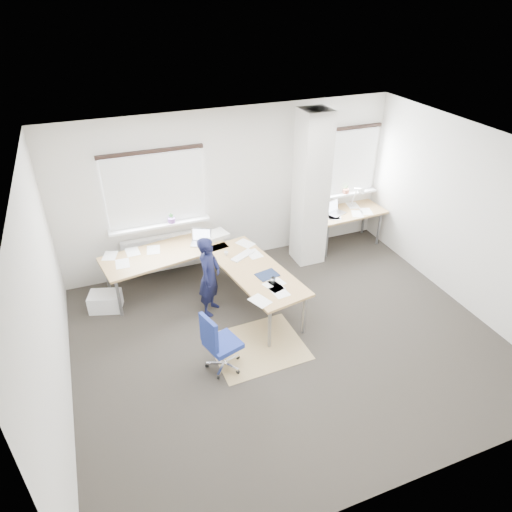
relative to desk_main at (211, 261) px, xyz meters
name	(u,v)px	position (x,y,z in m)	size (l,w,h in m)	color
ground	(287,339)	(0.71, -1.42, -0.69)	(6.00, 6.00, 0.00)	black
room_shell	(290,218)	(0.90, -0.96, 1.05)	(6.04, 5.04, 2.82)	beige
floor_mat	(258,347)	(0.25, -1.41, -0.69)	(1.29, 1.09, 0.01)	#9C8355
white_crate	(105,301)	(-1.69, 0.30, -0.55)	(0.48, 0.34, 0.29)	white
desk_main	(211,261)	(0.00, 0.00, 0.00)	(2.82, 2.63, 0.96)	#9D7A43
desk_side	(348,213)	(2.96, 0.73, -0.01)	(1.44, 0.78, 1.22)	#9D7A43
task_chair	(221,354)	(-0.35, -1.62, -0.43)	(0.53, 0.52, 0.94)	navy
person	(209,276)	(-0.13, -0.35, -0.03)	(0.48, 0.32, 1.32)	black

